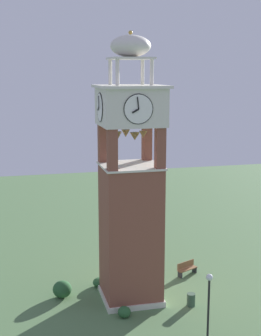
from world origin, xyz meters
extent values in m
plane|color=#517547|center=(0.00, 0.00, 0.00)|extent=(80.00, 80.00, 0.00)
cube|color=brown|center=(0.00, 0.00, 4.27)|extent=(3.40, 3.40, 8.53)
cube|color=silver|center=(0.00, 0.00, 0.17)|extent=(3.60, 3.60, 0.35)
cube|color=black|center=(0.00, -1.71, 1.15)|extent=(1.10, 0.04, 2.20)
cylinder|color=silver|center=(0.00, -1.71, 2.55)|extent=(1.10, 0.04, 1.10)
cube|color=brown|center=(-1.42, -1.42, 9.79)|extent=(0.56, 0.56, 2.50)
cube|color=brown|center=(1.42, -1.42, 9.79)|extent=(0.56, 0.56, 2.50)
cube|color=brown|center=(-1.42, 1.42, 9.79)|extent=(0.56, 0.56, 2.50)
cube|color=brown|center=(1.42, 1.42, 9.79)|extent=(0.56, 0.56, 2.50)
cube|color=silver|center=(0.00, 0.00, 8.59)|extent=(3.56, 3.56, 0.12)
cone|color=brown|center=(0.76, 0.12, 10.48)|extent=(0.53, 0.53, 0.46)
cone|color=brown|center=(-0.01, 0.76, 10.48)|extent=(0.45, 0.45, 0.43)
cone|color=brown|center=(-0.76, -0.07, 10.48)|extent=(0.59, 0.59, 0.46)
cone|color=brown|center=(-0.08, -0.76, 10.48)|extent=(0.49, 0.49, 0.43)
cube|color=silver|center=(0.00, 0.00, 12.14)|extent=(3.64, 3.64, 2.21)
cylinder|color=white|center=(0.00, -1.84, 12.14)|extent=(1.68, 0.05, 1.68)
torus|color=black|center=(0.00, -1.84, 12.14)|extent=(1.71, 0.06, 1.71)
cube|color=black|center=(0.19, -1.90, 12.05)|extent=(0.41, 0.03, 0.27)
cube|color=black|center=(0.04, -1.90, 12.48)|extent=(0.14, 0.03, 0.67)
cylinder|color=white|center=(0.00, 1.84, 12.14)|extent=(1.68, 0.05, 1.68)
torus|color=black|center=(0.00, 1.84, 12.14)|extent=(1.71, 0.06, 1.71)
cube|color=black|center=(0.19, 1.90, 12.05)|extent=(0.41, 0.03, 0.27)
cube|color=black|center=(0.04, 1.90, 12.48)|extent=(0.14, 0.03, 0.67)
cylinder|color=white|center=(-1.84, 0.00, 12.14)|extent=(0.05, 1.68, 1.68)
torus|color=black|center=(-1.84, 0.00, 12.14)|extent=(0.06, 1.71, 1.71)
cube|color=black|center=(-1.90, 0.19, 12.05)|extent=(0.03, 0.41, 0.27)
cube|color=black|center=(-1.90, 0.04, 12.48)|extent=(0.03, 0.14, 0.67)
cylinder|color=white|center=(1.84, 0.00, 12.14)|extent=(0.05, 1.68, 1.68)
torus|color=black|center=(1.84, 0.00, 12.14)|extent=(0.06, 1.71, 1.71)
cube|color=black|center=(1.90, 0.19, 12.05)|extent=(0.03, 0.41, 0.27)
cube|color=black|center=(1.90, 0.04, 12.48)|extent=(0.03, 0.14, 0.67)
cube|color=silver|center=(0.00, 0.00, 13.33)|extent=(4.00, 4.00, 0.16)
cylinder|color=silver|center=(-1.00, -1.00, 14.14)|extent=(0.22, 0.22, 1.47)
cylinder|color=silver|center=(1.00, -1.00, 14.14)|extent=(0.22, 0.22, 1.47)
cylinder|color=silver|center=(-1.00, 1.00, 14.14)|extent=(0.22, 0.22, 1.47)
cylinder|color=silver|center=(1.00, 1.00, 14.14)|extent=(0.22, 0.22, 1.47)
cube|color=silver|center=(0.00, 0.00, 14.94)|extent=(2.44, 2.44, 0.12)
ellipsoid|color=silver|center=(0.00, 0.00, 15.63)|extent=(2.36, 2.36, 1.27)
sphere|color=#B79338|center=(0.00, 0.00, 16.39)|extent=(0.24, 0.24, 0.24)
cube|color=brown|center=(2.52, -4.78, 0.45)|extent=(1.07, 1.64, 0.06)
cube|color=brown|center=(2.69, -4.70, 0.73)|extent=(0.71, 1.47, 0.44)
cube|color=#2D2D33|center=(2.82, -5.43, 0.21)|extent=(0.39, 0.24, 0.42)
cube|color=#2D2D33|center=(2.22, -4.13, 0.21)|extent=(0.39, 0.24, 0.42)
cylinder|color=black|center=(-5.76, -2.86, 1.69)|extent=(0.12, 0.12, 3.37)
sphere|color=silver|center=(-5.76, -2.86, 3.55)|extent=(0.36, 0.36, 0.36)
cylinder|color=#38513D|center=(-1.94, -3.36, 0.40)|extent=(0.52, 0.52, 0.80)
ellipsoid|color=#28562D|center=(2.11, 1.50, 0.30)|extent=(1.13, 1.13, 0.61)
ellipsoid|color=#28562D|center=(1.15, 4.21, 0.54)|extent=(1.21, 1.21, 1.08)
ellipsoid|color=#28562D|center=(-2.35, 0.96, 0.33)|extent=(0.76, 0.76, 0.66)
camera|label=1|loc=(-28.28, 7.00, 14.20)|focal=52.53mm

